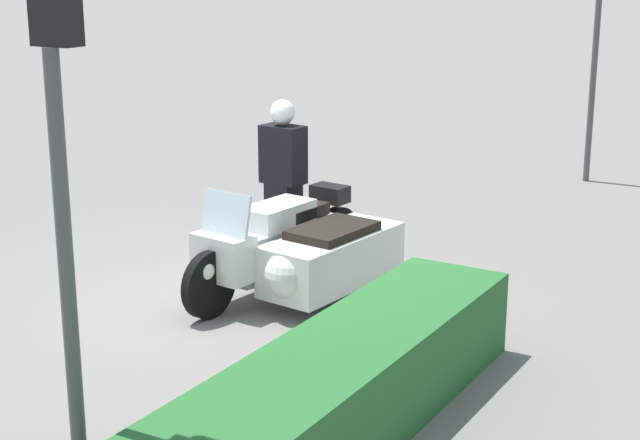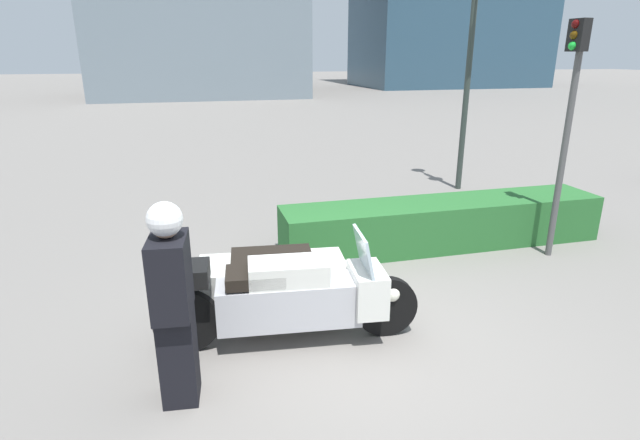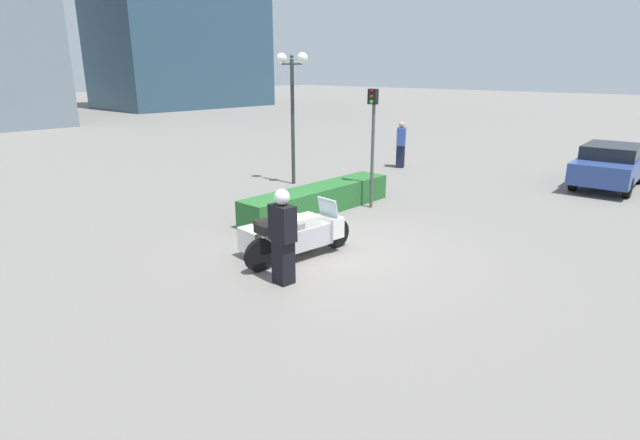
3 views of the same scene
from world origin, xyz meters
name	(u,v)px [view 2 (image 2 of 3)]	position (x,y,z in m)	size (l,w,h in m)	color
ground_plane	(365,344)	(0.00, 0.00, 0.00)	(160.00, 160.00, 0.00)	slate
police_motorcycle	(289,287)	(-0.67, 0.57, 0.46)	(2.66, 1.40, 1.16)	black
officer_rider	(173,301)	(-1.80, -0.37, 0.93)	(0.34, 0.50, 1.76)	black
hedge_bush_curbside	(443,223)	(2.09, 2.35, 0.35)	(4.98, 0.90, 0.70)	#28662D
twin_lamp_post	(472,31)	(4.07, 5.35, 3.25)	(0.35, 1.29, 4.24)	#2D3833
traffic_light_near	(569,106)	(3.39, 1.58, 2.14)	(0.23, 0.27, 3.24)	#4C4C4C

